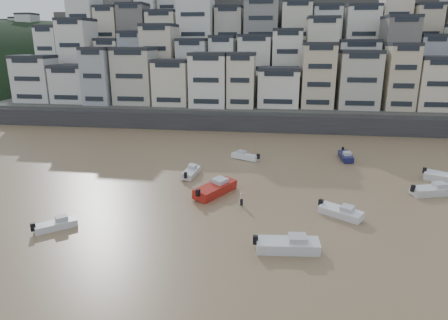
# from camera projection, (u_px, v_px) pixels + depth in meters

# --- Properties ---
(sea_strip) EXTENTS (340.00, 340.00, 0.00)m
(sea_strip) POSITION_uv_depth(u_px,v_px,m) (0.00, 83.00, 174.23)
(sea_strip) COLOR #485467
(sea_strip) RESTS_ON ground
(harbor_wall) EXTENTS (140.00, 3.00, 3.50)m
(harbor_wall) POSITION_uv_depth(u_px,v_px,m) (270.00, 123.00, 81.74)
(harbor_wall) COLOR #38383A
(harbor_wall) RESTS_ON ground
(hillside) EXTENTS (141.04, 66.00, 50.00)m
(hillside) POSITION_uv_depth(u_px,v_px,m) (292.00, 58.00, 115.67)
(hillside) COLOR #4C4C47
(hillside) RESTS_ON ground
(headland) EXTENTS (216.00, 135.00, 53.33)m
(headland) POSITION_uv_depth(u_px,v_px,m) (17.00, 86.00, 162.72)
(headland) COLOR black
(headland) RESTS_ON ground
(boat_c) EXTENTS (5.28, 7.27, 1.91)m
(boat_c) POSITION_uv_depth(u_px,v_px,m) (215.00, 187.00, 48.27)
(boat_c) COLOR #A61D14
(boat_c) RESTS_ON ground
(boat_a) EXTENTS (6.23, 2.56, 1.65)m
(boat_a) POSITION_uv_depth(u_px,v_px,m) (288.00, 243.00, 35.09)
(boat_a) COLOR silver
(boat_a) RESTS_ON ground
(boat_b) EXTENTS (5.09, 4.21, 1.37)m
(boat_b) POSITION_uv_depth(u_px,v_px,m) (341.00, 211.00, 42.07)
(boat_b) COLOR silver
(boat_b) RESTS_ON ground
(boat_f) EXTENTS (2.05, 5.13, 1.37)m
(boat_f) POSITION_uv_depth(u_px,v_px,m) (191.00, 171.00, 54.91)
(boat_f) COLOR silver
(boat_f) RESTS_ON ground
(boat_d) EXTENTS (6.04, 3.47, 1.56)m
(boat_d) POSITION_uv_depth(u_px,v_px,m) (433.00, 189.00, 48.07)
(boat_d) COLOR silver
(boat_d) RESTS_ON ground
(boat_g) EXTENTS (6.33, 4.90, 1.68)m
(boat_g) POSITION_uv_depth(u_px,v_px,m) (448.00, 177.00, 52.24)
(boat_g) COLOR silver
(boat_g) RESTS_ON ground
(boat_j) EXTENTS (4.20, 3.89, 1.18)m
(boat_j) POSITION_uv_depth(u_px,v_px,m) (56.00, 223.00, 39.44)
(boat_j) COLOR silver
(boat_j) RESTS_ON ground
(boat_h) EXTENTS (5.12, 3.59, 1.34)m
(boat_h) POSITION_uv_depth(u_px,v_px,m) (245.00, 155.00, 62.67)
(boat_h) COLOR silver
(boat_h) RESTS_ON ground
(boat_i) EXTENTS (2.00, 5.40, 1.45)m
(boat_i) POSITION_uv_depth(u_px,v_px,m) (346.00, 155.00, 62.51)
(boat_i) COLOR #161946
(boat_i) RESTS_ON ground
(person_pink) EXTENTS (0.44, 0.44, 1.74)m
(person_pink) POSITION_uv_depth(u_px,v_px,m) (242.00, 198.00, 45.06)
(person_pink) COLOR #D5A996
(person_pink) RESTS_ON ground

